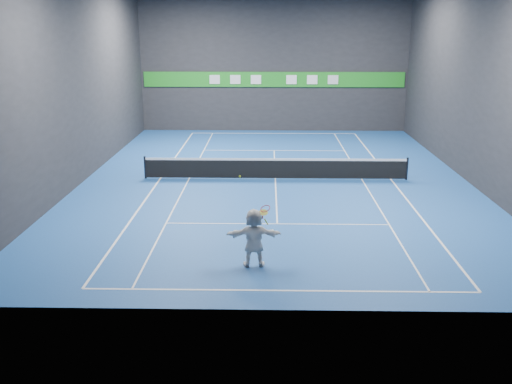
{
  "coord_description": "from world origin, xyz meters",
  "views": [
    {
      "loc": [
        -0.36,
        -26.2,
        7.03
      ],
      "look_at": [
        -0.76,
        -7.35,
        1.5
      ],
      "focal_mm": 40.0,
      "sensor_mm": 36.0,
      "label": 1
    }
  ],
  "objects_px": {
    "tennis_ball": "(240,176)",
    "tennis_net": "(275,168)",
    "tennis_racket": "(265,211)",
    "player": "(254,238)"
  },
  "relations": [
    {
      "from": "tennis_ball",
      "to": "tennis_net",
      "type": "distance_m",
      "value": 10.49
    },
    {
      "from": "tennis_ball",
      "to": "tennis_racket",
      "type": "bearing_deg",
      "value": 2.37
    },
    {
      "from": "tennis_net",
      "to": "tennis_racket",
      "type": "height_order",
      "value": "tennis_racket"
    },
    {
      "from": "player",
      "to": "tennis_racket",
      "type": "xyz_separation_m",
      "value": [
        0.33,
        0.05,
        0.84
      ]
    },
    {
      "from": "tennis_net",
      "to": "tennis_racket",
      "type": "xyz_separation_m",
      "value": [
        -0.43,
        -10.15,
        1.2
      ]
    },
    {
      "from": "tennis_ball",
      "to": "tennis_racket",
      "type": "xyz_separation_m",
      "value": [
        0.74,
        0.03,
        -1.06
      ]
    },
    {
      "from": "tennis_ball",
      "to": "tennis_racket",
      "type": "height_order",
      "value": "tennis_ball"
    },
    {
      "from": "tennis_ball",
      "to": "tennis_racket",
      "type": "relative_size",
      "value": 0.11
    },
    {
      "from": "tennis_net",
      "to": "tennis_racket",
      "type": "bearing_deg",
      "value": -92.45
    },
    {
      "from": "player",
      "to": "tennis_ball",
      "type": "relative_size",
      "value": 26.13
    }
  ]
}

